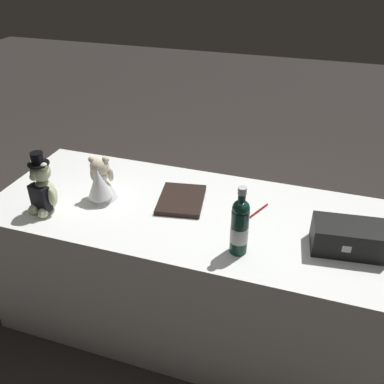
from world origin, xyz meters
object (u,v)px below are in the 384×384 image
(teddy_bear_groom, at_px, (42,189))
(guestbook, at_px, (181,200))
(signing_pen, at_px, (259,210))
(teddy_bear_bride, at_px, (101,181))
(gift_case_black, at_px, (349,238))
(champagne_bottle, at_px, (240,226))

(teddy_bear_groom, relative_size, guestbook, 1.11)
(teddy_bear_groom, relative_size, signing_pen, 2.05)
(teddy_bear_bride, bearing_deg, guestbook, 13.49)
(signing_pen, height_order, guestbook, guestbook)
(teddy_bear_bride, height_order, signing_pen, teddy_bear_bride)
(teddy_bear_groom, xyz_separation_m, gift_case_black, (1.31, 0.13, -0.06))
(champagne_bottle, distance_m, signing_pen, 0.33)
(teddy_bear_bride, xyz_separation_m, gift_case_black, (1.12, -0.04, -0.04))
(champagne_bottle, relative_size, gift_case_black, 0.99)
(teddy_bear_bride, bearing_deg, signing_pen, 9.61)
(teddy_bear_groom, xyz_separation_m, guestbook, (0.56, 0.26, -0.10))
(teddy_bear_groom, relative_size, champagne_bottle, 0.98)
(gift_case_black, bearing_deg, signing_pen, 157.14)
(teddy_bear_bride, bearing_deg, teddy_bear_groom, -138.58)
(champagne_bottle, height_order, guestbook, champagne_bottle)
(signing_pen, bearing_deg, champagne_bottle, -95.67)
(teddy_bear_bride, distance_m, gift_case_black, 1.12)
(teddy_bear_groom, distance_m, gift_case_black, 1.32)
(signing_pen, distance_m, guestbook, 0.37)
(signing_pen, xyz_separation_m, gift_case_black, (0.38, -0.16, 0.05))
(champagne_bottle, height_order, signing_pen, champagne_bottle)
(teddy_bear_groom, height_order, teddy_bear_bride, teddy_bear_groom)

